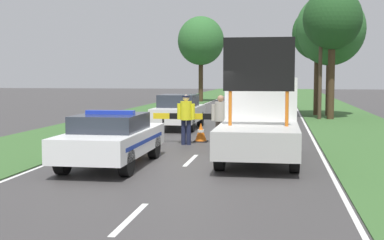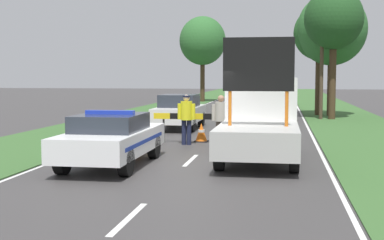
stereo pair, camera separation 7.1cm
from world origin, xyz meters
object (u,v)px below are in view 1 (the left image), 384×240
traffic_cone_near_police (267,136)px  queued_car_sedan_silver (272,105)px  police_car (112,138)px  traffic_cone_near_truck (139,136)px  queued_car_van_white (179,111)px  roadside_tree_mid_left (318,34)px  road_barrier (203,118)px  traffic_cone_centre_front (201,132)px  utility_pole (321,46)px  queued_car_suv_grey (272,99)px  pedestrian_civilian (221,117)px  traffic_cone_behind_barrier (137,140)px  roadside_tree_near_left (201,41)px  work_truck (260,120)px  roadside_tree_near_right (330,30)px  police_officer (186,115)px  roadside_tree_mid_right (332,20)px

traffic_cone_near_police → queued_car_sedan_silver: queued_car_sedan_silver is taller
police_car → traffic_cone_near_truck: 3.76m
queued_car_van_white → roadside_tree_mid_left: roadside_tree_mid_left is taller
road_barrier → traffic_cone_centre_front: bearing=103.6°
utility_pole → queued_car_sedan_silver: bearing=176.1°
traffic_cone_centre_front → queued_car_suv_grey: bearing=82.6°
roadside_tree_mid_left → police_car: bearing=-108.9°
pedestrian_civilian → queued_car_van_white: (-2.50, 5.77, -0.22)m
road_barrier → traffic_cone_behind_barrier: bearing=-134.1°
queued_car_van_white → utility_pole: utility_pole is taller
road_barrier → pedestrian_civilian: (0.71, -0.78, 0.13)m
traffic_cone_near_police → roadside_tree_near_left: size_ratio=0.09×
traffic_cone_near_police → queued_car_sedan_silver: size_ratio=0.16×
work_truck → roadside_tree_near_left: (-6.46, 32.41, 4.34)m
pedestrian_civilian → queued_car_van_white: size_ratio=0.40×
queued_car_van_white → utility_pole: (6.58, 6.08, 3.18)m
road_barrier → queued_car_van_white: (-1.79, 4.99, -0.09)m
roadside_tree_near_left → police_car: bearing=-85.6°
roadside_tree_near_right → queued_car_sedan_silver: bearing=-142.6°
road_barrier → traffic_cone_centre_front: size_ratio=5.21×
queued_car_van_white → roadside_tree_mid_left: 12.00m
police_car → work_truck: size_ratio=0.88×
traffic_cone_near_truck → traffic_cone_behind_barrier: bearing=-81.5°
queued_car_sedan_silver → queued_car_suv_grey: (-0.13, 6.78, 0.02)m
traffic_cone_near_truck → queued_car_suv_grey: size_ratio=0.17×
police_officer → queued_car_sedan_silver: (2.79, 11.66, -0.24)m
traffic_cone_near_police → roadside_tree_mid_left: size_ratio=0.11×
traffic_cone_near_police → roadside_tree_near_right: (3.27, 14.04, 4.68)m
traffic_cone_behind_barrier → traffic_cone_near_police: bearing=22.5°
traffic_cone_near_truck → roadside_tree_near_left: (-2.41, 30.67, 5.10)m
traffic_cone_near_truck → queued_car_sedan_silver: 13.19m
roadside_tree_near_left → utility_pole: 20.56m
queued_car_sedan_silver → traffic_cone_near_truck: bearing=71.3°
police_car → utility_pole: bearing=70.8°
road_barrier → utility_pole: utility_pole is taller
traffic_cone_near_police → traffic_cone_near_truck: (-4.21, -0.93, 0.00)m
traffic_cone_centre_front → queued_car_van_white: bearing=110.2°
police_car → roadside_tree_mid_right: bearing=69.1°
police_officer → traffic_cone_near_truck: police_officer is taller
queued_car_sedan_silver → queued_car_suv_grey: size_ratio=1.02×
queued_car_van_white → roadside_tree_near_left: roadside_tree_near_left is taller
queued_car_sedan_silver → queued_car_suv_grey: bearing=-88.9°
police_car → roadside_tree_near_left: 34.83m
police_car → queued_car_sedan_silver: 16.70m
pedestrian_civilian → utility_pole: 12.87m
queued_car_sedan_silver → road_barrier: bearing=78.6°
work_truck → queued_car_van_white: work_truck is taller
police_car → work_truck: (3.80, 1.99, 0.38)m
road_barrier → roadside_tree_mid_right: 13.18m
queued_car_suv_grey → utility_pole: utility_pole is taller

